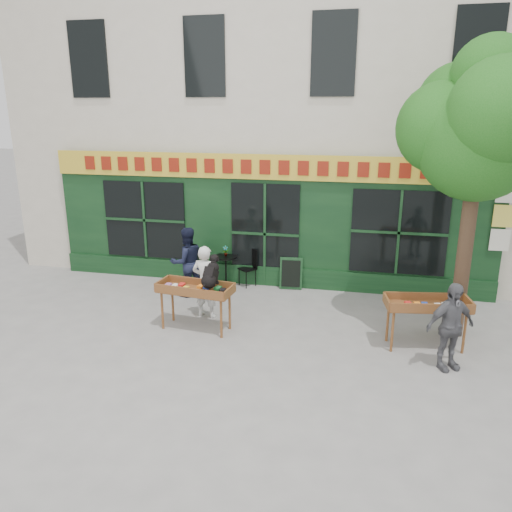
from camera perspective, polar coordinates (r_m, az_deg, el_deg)
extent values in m
plane|color=slate|center=(10.71, -1.49, -7.44)|extent=(80.00, 80.00, 0.00)
cube|color=beige|center=(15.68, 3.94, 18.89)|extent=(14.00, 7.00, 10.00)
cube|color=black|center=(12.45, 1.13, 3.78)|extent=(11.00, 0.16, 3.20)
cube|color=gold|center=(12.10, 1.06, 10.14)|extent=(11.00, 0.06, 0.60)
cube|color=maroon|center=(12.06, 1.02, 10.12)|extent=(9.60, 0.03, 0.34)
cube|color=black|center=(12.72, 1.01, -2.25)|extent=(11.00, 0.10, 0.50)
cube|color=black|center=(12.41, 1.04, 2.56)|extent=(1.70, 0.05, 2.50)
cube|color=black|center=(13.36, -12.57, 4.05)|extent=(2.20, 0.05, 2.00)
cube|color=black|center=(12.16, 16.00, 2.59)|extent=(2.20, 0.05, 2.00)
cube|color=silver|center=(12.50, 26.09, 1.65)|extent=(0.42, 0.02, 0.50)
cube|color=#E5D14C|center=(12.38, 26.41, 4.11)|extent=(0.42, 0.02, 0.50)
cube|color=silver|center=(12.29, 26.73, 6.61)|extent=(0.42, 0.02, 0.50)
cylinder|color=#382619|center=(10.29, 22.79, 0.88)|extent=(0.28, 0.28, 3.60)
sphere|color=#165012|center=(9.99, 24.08, 12.00)|extent=(2.20, 2.20, 2.20)
sphere|color=#165012|center=(10.08, 20.58, 13.54)|extent=(1.70, 1.70, 1.70)
sphere|color=#165012|center=(9.43, 26.37, 14.60)|extent=(1.80, 1.80, 1.80)
sphere|color=#165012|center=(10.51, 22.19, 15.65)|extent=(1.60, 1.60, 1.60)
sphere|color=#165012|center=(10.11, 25.32, 18.17)|extent=(1.40, 1.40, 1.40)
cylinder|color=brown|center=(10.38, -10.66, -6.13)|extent=(0.05, 0.05, 0.80)
cylinder|color=brown|center=(9.83, -4.00, -7.19)|extent=(0.05, 0.05, 0.80)
cylinder|color=brown|center=(10.73, -9.50, -5.30)|extent=(0.05, 0.05, 0.80)
cylinder|color=brown|center=(10.20, -3.03, -6.26)|extent=(0.05, 0.05, 0.80)
cube|color=brown|center=(10.11, -6.96, -4.01)|extent=(1.56, 0.75, 0.05)
cube|color=brown|center=(9.84, -7.71, -4.13)|extent=(1.49, 0.22, 0.18)
cube|color=brown|center=(10.33, -6.27, -3.07)|extent=(1.49, 0.22, 0.18)
cube|color=brown|center=(10.09, -6.97, -3.70)|extent=(1.34, 0.55, 0.06)
imported|color=silver|center=(10.70, -5.81, -2.95)|extent=(0.62, 0.45, 1.59)
cylinder|color=brown|center=(9.62, 15.32, -8.34)|extent=(0.05, 0.05, 0.80)
cylinder|color=brown|center=(9.97, 22.72, -8.16)|extent=(0.05, 0.05, 0.80)
cylinder|color=brown|center=(10.01, 14.82, -7.28)|extent=(0.05, 0.05, 0.80)
cylinder|color=brown|center=(10.35, 21.94, -7.16)|extent=(0.05, 0.05, 0.80)
cube|color=brown|center=(9.81, 18.98, -5.50)|extent=(1.57, 0.81, 0.05)
cube|color=brown|center=(9.52, 19.48, -5.70)|extent=(1.49, 0.28, 0.18)
cube|color=brown|center=(10.04, 18.60, -4.46)|extent=(1.49, 0.28, 0.18)
cube|color=brown|center=(9.79, 19.01, -5.17)|extent=(1.35, 0.60, 0.06)
imported|color=#515155|center=(9.18, 21.31, -7.52)|extent=(0.99, 0.78, 1.57)
cylinder|color=black|center=(12.83, -3.43, -3.20)|extent=(0.36, 0.36, 0.03)
cylinder|color=black|center=(12.71, -3.46, -1.68)|extent=(0.04, 0.04, 0.72)
cylinder|color=black|center=(12.60, -3.49, -0.08)|extent=(0.60, 0.60, 0.03)
cube|color=black|center=(12.76, -5.97, -1.34)|extent=(0.39, 0.39, 0.03)
cube|color=black|center=(12.72, -6.75, -0.24)|extent=(0.06, 0.36, 0.50)
cylinder|color=black|center=(12.66, -5.43, -2.57)|extent=(0.02, 0.02, 0.44)
cylinder|color=black|center=(12.94, -5.14, -2.14)|extent=(0.02, 0.02, 0.44)
cylinder|color=black|center=(12.73, -6.75, -2.51)|extent=(0.02, 0.02, 0.44)
cylinder|color=black|center=(13.00, -6.43, -2.08)|extent=(0.02, 0.02, 0.44)
cube|color=black|center=(12.60, -1.00, -1.48)|extent=(0.51, 0.51, 0.03)
cube|color=black|center=(12.63, -0.39, -0.25)|extent=(0.30, 0.25, 0.50)
cylinder|color=black|center=(12.71, -1.94, -2.43)|extent=(0.02, 0.02, 0.44)
cylinder|color=black|center=(12.48, -1.13, -2.78)|extent=(0.02, 0.02, 0.44)
cylinder|color=black|center=(12.88, -0.86, -2.16)|extent=(0.02, 0.02, 0.44)
cylinder|color=black|center=(12.65, -0.04, -2.51)|extent=(0.02, 0.02, 0.44)
imported|color=gray|center=(12.56, -3.50, 0.58)|extent=(0.17, 0.14, 0.27)
imported|color=black|center=(11.97, -7.90, -0.67)|extent=(1.03, 1.01, 1.68)
cube|color=black|center=(12.45, 4.03, -1.99)|extent=(0.57, 0.24, 0.79)
cube|color=black|center=(12.43, 4.02, -2.02)|extent=(0.47, 0.21, 0.65)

